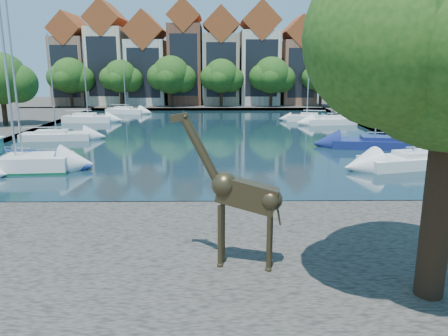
# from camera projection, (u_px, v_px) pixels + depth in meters

# --- Properties ---
(ground) EXTENTS (160.00, 160.00, 0.00)m
(ground) POSITION_uv_depth(u_px,v_px,m) (189.00, 211.00, 21.37)
(ground) COLOR #38332B
(ground) RESTS_ON ground
(water_basin) EXTENTS (38.00, 50.00, 0.08)m
(water_basin) POSITION_uv_depth(u_px,v_px,m) (204.00, 135.00, 44.72)
(water_basin) COLOR black
(water_basin) RESTS_ON ground
(near_quay) EXTENTS (50.00, 14.00, 0.50)m
(near_quay) POSITION_uv_depth(u_px,v_px,m) (175.00, 272.00, 14.50)
(near_quay) COLOR #534E48
(near_quay) RESTS_ON ground
(far_quay) EXTENTS (60.00, 16.00, 0.50)m
(far_quay) POSITION_uv_depth(u_px,v_px,m) (210.00, 105.00, 75.82)
(far_quay) COLOR #534E48
(far_quay) RESTS_ON ground
(right_quay) EXTENTS (14.00, 52.00, 0.50)m
(right_quay) POSITION_uv_depth(u_px,v_px,m) (446.00, 132.00, 45.01)
(right_quay) COLOR #534E48
(right_quay) RESTS_ON ground
(townhouse_west_end) EXTENTS (5.44, 9.18, 14.93)m
(townhouse_west_end) POSITION_uv_depth(u_px,v_px,m) (74.00, 63.00, 73.87)
(townhouse_west_end) COLOR #8A634B
(townhouse_west_end) RESTS_ON far_quay
(townhouse_west_mid) EXTENTS (5.94, 9.18, 16.79)m
(townhouse_west_mid) POSITION_uv_depth(u_px,v_px,m) (109.00, 58.00, 73.75)
(townhouse_west_mid) COLOR beige
(townhouse_west_mid) RESTS_ON far_quay
(townhouse_west_inner) EXTENTS (6.43, 9.18, 15.15)m
(townhouse_west_inner) POSITION_uv_depth(u_px,v_px,m) (147.00, 63.00, 74.04)
(townhouse_west_inner) COLOR beige
(townhouse_west_inner) RESTS_ON far_quay
(townhouse_center) EXTENTS (5.44, 9.18, 16.93)m
(townhouse_center) POSITION_uv_depth(u_px,v_px,m) (186.00, 57.00, 73.89)
(townhouse_center) COLOR brown
(townhouse_center) RESTS_ON far_quay
(townhouse_east_inner) EXTENTS (5.94, 9.18, 15.79)m
(townhouse_east_inner) POSITION_uv_depth(u_px,v_px,m) (221.00, 61.00, 74.12)
(townhouse_east_inner) COLOR tan
(townhouse_east_inner) RESTS_ON far_quay
(townhouse_east_mid) EXTENTS (6.43, 9.18, 16.65)m
(townhouse_east_mid) POSITION_uv_depth(u_px,v_px,m) (259.00, 58.00, 74.12)
(townhouse_east_mid) COLOR beige
(townhouse_east_mid) RESTS_ON far_quay
(townhouse_east_end) EXTENTS (5.44, 9.18, 14.43)m
(townhouse_east_end) POSITION_uv_depth(u_px,v_px,m) (297.00, 64.00, 74.44)
(townhouse_east_end) COLOR #8B5842
(townhouse_east_end) RESTS_ON far_quay
(far_tree_far_west) EXTENTS (7.28, 5.60, 7.68)m
(far_tree_far_west) POSITION_uv_depth(u_px,v_px,m) (70.00, 77.00, 69.03)
(far_tree_far_west) COLOR #332114
(far_tree_far_west) RESTS_ON far_quay
(far_tree_west) EXTENTS (6.76, 5.20, 7.36)m
(far_tree_west) POSITION_uv_depth(u_px,v_px,m) (121.00, 78.00, 69.17)
(far_tree_west) COLOR #332114
(far_tree_west) RESTS_ON far_quay
(far_tree_mid_west) EXTENTS (7.80, 6.00, 8.00)m
(far_tree_mid_west) POSITION_uv_depth(u_px,v_px,m) (172.00, 76.00, 69.22)
(far_tree_mid_west) COLOR #332114
(far_tree_mid_west) RESTS_ON far_quay
(far_tree_mid_east) EXTENTS (7.02, 5.40, 7.52)m
(far_tree_mid_east) POSITION_uv_depth(u_px,v_px,m) (222.00, 77.00, 69.37)
(far_tree_mid_east) COLOR #332114
(far_tree_mid_east) RESTS_ON far_quay
(far_tree_east) EXTENTS (7.54, 5.80, 7.84)m
(far_tree_east) POSITION_uv_depth(u_px,v_px,m) (272.00, 76.00, 69.45)
(far_tree_east) COLOR #332114
(far_tree_east) RESTS_ON far_quay
(far_tree_far_east) EXTENTS (6.76, 5.20, 7.36)m
(far_tree_far_east) POSITION_uv_depth(u_px,v_px,m) (322.00, 77.00, 69.60)
(far_tree_far_east) COLOR #332114
(far_tree_far_east) RESTS_ON far_quay
(side_tree_left_far) EXTENTS (7.28, 5.60, 7.88)m
(side_tree_left_far) POSITION_uv_depth(u_px,v_px,m) (2.00, 80.00, 47.09)
(side_tree_left_far) COLOR #332114
(side_tree_left_far) RESTS_ON left_quay
(giraffe_statue) EXTENTS (3.49, 1.11, 5.01)m
(giraffe_statue) POSITION_uv_depth(u_px,v_px,m) (239.00, 194.00, 13.89)
(giraffe_statue) COLOR #3A301D
(giraffe_statue) RESTS_ON near_quay
(sailboat_left_b) EXTENTS (7.54, 3.81, 11.39)m
(sailboat_left_b) POSITION_uv_depth(u_px,v_px,m) (23.00, 159.00, 30.02)
(sailboat_left_b) COLOR navy
(sailboat_left_b) RESTS_ON water_basin
(sailboat_left_c) EXTENTS (6.56, 2.92, 9.72)m
(sailboat_left_c) POSITION_uv_depth(u_px,v_px,m) (56.00, 134.00, 41.27)
(sailboat_left_c) COLOR silver
(sailboat_left_c) RESTS_ON water_basin
(sailboat_left_d) EXTENTS (5.98, 2.21, 9.56)m
(sailboat_left_d) POSITION_uv_depth(u_px,v_px,m) (88.00, 117.00, 54.02)
(sailboat_left_d) COLOR white
(sailboat_left_d) RESTS_ON water_basin
(sailboat_left_e) EXTENTS (5.98, 3.37, 9.83)m
(sailboat_left_e) POSITION_uv_depth(u_px,v_px,m) (126.00, 110.00, 63.89)
(sailboat_left_e) COLOR white
(sailboat_left_e) RESTS_ON water_basin
(sailboat_right_a) EXTENTS (7.85, 4.40, 9.69)m
(sailboat_right_a) POSITION_uv_depth(u_px,v_px,m) (413.00, 159.00, 30.20)
(sailboat_right_a) COLOR silver
(sailboat_right_a) RESTS_ON water_basin
(sailboat_right_b) EXTENTS (7.48, 3.58, 12.69)m
(sailboat_right_b) POSITION_uv_depth(u_px,v_px,m) (374.00, 141.00, 37.13)
(sailboat_right_b) COLOR navy
(sailboat_right_b) RESTS_ON water_basin
(sailboat_right_c) EXTENTS (6.33, 3.13, 10.57)m
(sailboat_right_c) POSITION_uv_depth(u_px,v_px,m) (331.00, 120.00, 52.06)
(sailboat_right_c) COLOR white
(sailboat_right_c) RESTS_ON water_basin
(sailboat_right_d) EXTENTS (5.12, 2.76, 9.28)m
(sailboat_right_d) POSITION_uv_depth(u_px,v_px,m) (307.00, 117.00, 54.80)
(sailboat_right_d) COLOR silver
(sailboat_right_d) RESTS_ON water_basin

